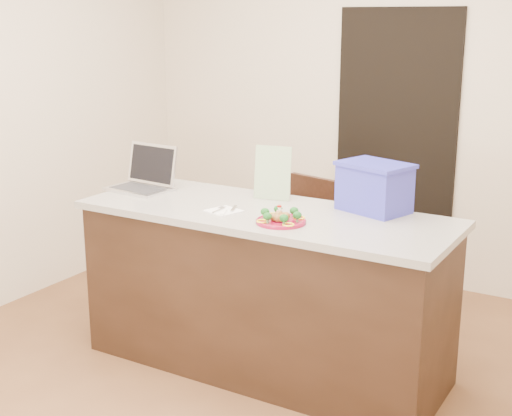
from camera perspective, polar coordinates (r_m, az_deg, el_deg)
The scene contains 16 objects.
ground at distance 3.99m, azimuth -1.16°, elevation -13.90°, with size 4.00×4.00×0.00m, color brown.
room_shell at distance 3.50m, azimuth -1.30°, elevation 9.98°, with size 4.00×4.00×4.00m.
doorway at distance 5.32m, azimuth 11.04°, elevation 4.70°, with size 0.90×0.02×2.00m, color black.
island at distance 3.98m, azimuth 0.71°, elevation -6.56°, with size 2.06×0.76×0.92m.
plate at distance 3.61m, azimuth 2.01°, elevation -1.05°, with size 0.26×0.26×0.02m.
meatballs at distance 3.60m, azimuth 1.96°, elevation -0.68°, with size 0.10×0.10×0.04m.
broccoli at distance 3.59m, azimuth 2.01°, elevation -0.44°, with size 0.22×0.21×0.04m.
pepper_rings at distance 3.60m, azimuth 2.01°, elevation -0.92°, with size 0.21×0.21×0.01m.
napkin at distance 3.82m, azimuth -2.60°, elevation -0.24°, with size 0.16×0.16×0.01m, color white.
fork at distance 3.83m, azimuth -2.79°, elevation -0.09°, with size 0.03×0.14×0.00m.
knife at distance 3.79m, azimuth -2.37°, elevation -0.26°, with size 0.06×0.21×0.01m.
yogurt_bottle at distance 3.67m, azimuth 1.87°, elevation -0.43°, with size 0.03×0.03×0.07m.
laptop at distance 4.37m, azimuth -8.83°, elevation 2.47°, with size 0.39×0.32×0.26m.
leaflet at distance 4.05m, azimuth 1.33°, elevation 2.83°, with size 0.21×0.00×0.31m, color silver.
blue_box at distance 3.85m, azimuth 9.45°, elevation 1.68°, with size 0.43×0.36×0.26m.
chair at distance 4.74m, azimuth 4.13°, elevation -2.35°, with size 0.48×0.49×0.91m.
Camera 1 is at (1.84, -2.96, 1.93)m, focal length 50.00 mm.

